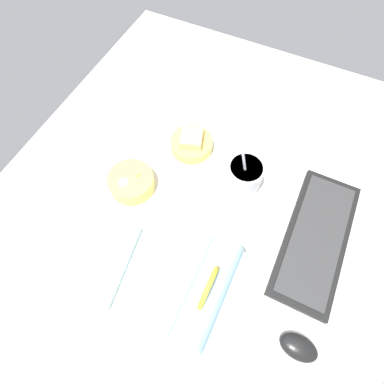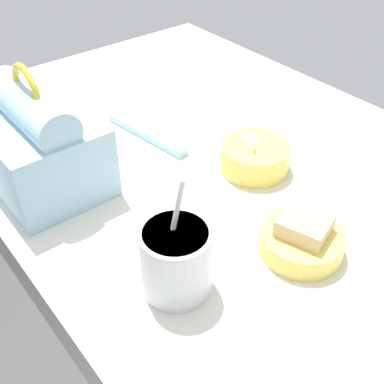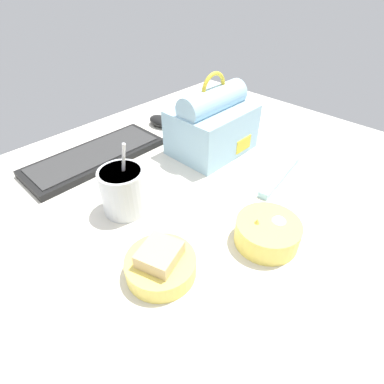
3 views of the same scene
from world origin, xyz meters
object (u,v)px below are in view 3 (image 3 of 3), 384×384
(lunch_bag, at_px, (212,125))
(soup_cup, at_px, (123,190))
(keyboard, at_px, (95,156))
(bento_bowl_snacks, at_px, (267,232))
(bento_bowl_sandwich, at_px, (161,264))
(chopstick_case, at_px, (280,176))
(computer_mouse, at_px, (160,121))

(lunch_bag, xyz_separation_m, soup_cup, (-0.33, -0.03, -0.03))
(keyboard, height_order, bento_bowl_snacks, bento_bowl_snacks)
(lunch_bag, distance_m, bento_bowl_sandwich, 0.45)
(soup_cup, bearing_deg, bento_bowl_snacks, -64.39)
(soup_cup, bearing_deg, chopstick_case, -28.55)
(keyboard, xyz_separation_m, chopstick_case, (0.28, -0.42, -0.00))
(keyboard, height_order, computer_mouse, computer_mouse)
(keyboard, xyz_separation_m, lunch_bag, (0.26, -0.20, 0.07))
(keyboard, distance_m, bento_bowl_sandwich, 0.44)
(keyboard, relative_size, soup_cup, 2.22)
(lunch_bag, bearing_deg, soup_cup, -174.01)
(soup_cup, bearing_deg, computer_mouse, 38.32)
(lunch_bag, distance_m, chopstick_case, 0.23)
(bento_bowl_sandwich, bearing_deg, computer_mouse, 48.84)
(bento_bowl_snacks, bearing_deg, chopstick_case, 23.80)
(bento_bowl_snacks, bearing_deg, keyboard, 97.62)
(keyboard, distance_m, computer_mouse, 0.27)
(soup_cup, relative_size, bento_bowl_sandwich, 1.36)
(keyboard, relative_size, chopstick_case, 1.83)
(lunch_bag, relative_size, computer_mouse, 2.60)
(keyboard, distance_m, soup_cup, 0.24)
(bento_bowl_snacks, bearing_deg, bento_bowl_sandwich, 154.39)
(bento_bowl_sandwich, distance_m, chopstick_case, 0.40)
(computer_mouse, bearing_deg, lunch_bag, -90.49)
(bento_bowl_snacks, xyz_separation_m, computer_mouse, (0.20, 0.54, -0.01))
(lunch_bag, relative_size, chopstick_case, 1.07)
(keyboard, xyz_separation_m, bento_bowl_snacks, (0.07, -0.51, 0.02))
(lunch_bag, xyz_separation_m, bento_bowl_snacks, (-0.19, -0.31, -0.05))
(chopstick_case, bearing_deg, computer_mouse, 91.57)
(lunch_bag, relative_size, bento_bowl_snacks, 1.77)
(computer_mouse, relative_size, chopstick_case, 0.41)
(lunch_bag, distance_m, soup_cup, 0.33)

